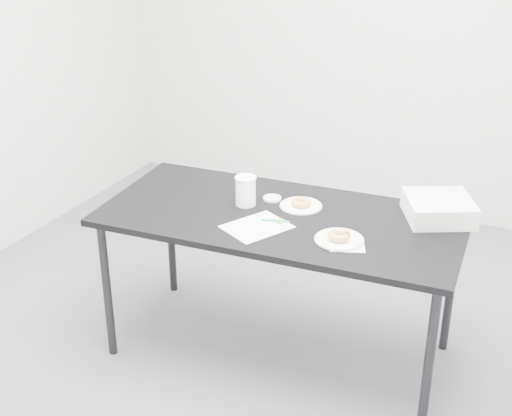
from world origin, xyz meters
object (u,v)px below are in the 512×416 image
at_px(plate_far, 301,206).
at_px(table, 281,226).
at_px(bakery_box, 439,208).
at_px(plate_near, 339,240).
at_px(coffee_cup, 246,191).
at_px(donut_near, 339,236).
at_px(pen, 275,221).
at_px(donut_far, 301,202).
at_px(scorecard, 257,227).

bearing_deg(plate_far, table, -110.18).
bearing_deg(bakery_box, plate_near, -156.04).
bearing_deg(bakery_box, coffee_cup, 169.05).
relative_size(donut_near, bakery_box, 0.35).
bearing_deg(donut_near, plate_far, 137.79).
bearing_deg(bakery_box, plate_far, 167.00).
relative_size(donut_near, plate_far, 0.50).
bearing_deg(table, plate_near, -25.29).
height_order(pen, donut_near, donut_near).
relative_size(donut_far, coffee_cup, 0.66).
distance_m(pen, coffee_cup, 0.25).
height_order(pen, bakery_box, bakery_box).
bearing_deg(donut_near, table, 158.64).
distance_m(table, plate_far, 0.15).
bearing_deg(pen, plate_near, -24.45).
bearing_deg(bakery_box, pen, -178.27).
relative_size(plate_far, bakery_box, 0.70).
xyz_separation_m(scorecard, plate_near, (0.38, 0.03, 0.00)).
xyz_separation_m(table, plate_far, (0.05, 0.13, 0.06)).
relative_size(scorecard, pen, 2.15).
bearing_deg(plate_near, donut_far, 137.79).
height_order(plate_far, bakery_box, bakery_box).
bearing_deg(table, plate_far, 65.89).
relative_size(donut_near, coffee_cup, 0.70).
distance_m(plate_far, coffee_cup, 0.28).
bearing_deg(donut_near, scorecard, -175.05).
xyz_separation_m(scorecard, donut_near, (0.38, 0.03, 0.02)).
height_order(scorecard, coffee_cup, coffee_cup).
height_order(plate_near, bakery_box, bakery_box).
xyz_separation_m(donut_near, bakery_box, (0.34, 0.42, 0.02)).
distance_m(pen, bakery_box, 0.76).
xyz_separation_m(table, scorecard, (-0.05, -0.16, 0.06)).
height_order(plate_near, donut_near, donut_near).
xyz_separation_m(donut_near, plate_far, (-0.29, 0.26, -0.02)).
xyz_separation_m(scorecard, coffee_cup, (-0.15, 0.20, 0.07)).
distance_m(table, donut_far, 0.16).
bearing_deg(donut_far, pen, -101.17).
height_order(plate_near, donut_far, donut_far).
xyz_separation_m(donut_far, coffee_cup, (-0.25, -0.10, 0.05)).
height_order(scorecard, plate_near, plate_near).
relative_size(scorecard, donut_near, 2.77).
bearing_deg(plate_near, plate_far, 137.79).
height_order(pen, coffee_cup, coffee_cup).
bearing_deg(coffee_cup, plate_near, -16.97).
xyz_separation_m(plate_near, coffee_cup, (-0.54, 0.16, 0.07)).
height_order(plate_far, donut_far, donut_far).
distance_m(table, bakery_box, 0.74).
bearing_deg(plate_far, donut_far, 0.00).
distance_m(plate_near, bakery_box, 0.54).
bearing_deg(pen, donut_near, -24.45).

